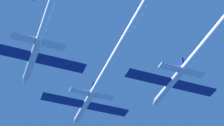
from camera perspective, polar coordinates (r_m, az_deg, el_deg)
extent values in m
cylinder|color=silver|center=(76.43, -4.07, -6.38)|extent=(1.17, 10.67, 1.17)
cone|color=silver|center=(81.77, -5.46, -8.70)|extent=(1.15, 2.35, 1.15)
ellipsoid|color=black|center=(78.60, -4.57, -6.95)|extent=(0.82, 2.13, 0.59)
cube|color=navy|center=(75.07, -7.34, -5.45)|extent=(8.11, 2.35, 0.26)
cube|color=navy|center=(77.20, -0.64, -6.86)|extent=(8.11, 2.35, 0.26)
cube|color=navy|center=(73.86, -3.02, -3.76)|extent=(0.31, 1.92, 1.71)
cube|color=silver|center=(72.32, -4.82, -4.19)|extent=(3.65, 1.41, 0.26)
cube|color=silver|center=(73.48, -1.21, -4.97)|extent=(3.65, 1.41, 0.26)
cylinder|color=white|center=(58.14, 3.43, 6.34)|extent=(1.06, 39.44, 1.06)
cylinder|color=silver|center=(64.12, -11.63, 0.57)|extent=(1.17, 10.67, 1.17)
cone|color=silver|center=(69.27, -12.71, -2.68)|extent=(1.15, 2.35, 1.15)
ellipsoid|color=black|center=(66.26, -11.98, -0.32)|extent=(0.82, 2.13, 0.59)
cube|color=navy|center=(63.52, -15.61, 1.81)|extent=(8.11, 2.35, 0.26)
cube|color=navy|center=(64.23, -7.51, -0.08)|extent=(8.11, 2.35, 0.26)
cube|color=navy|center=(61.85, -10.67, 3.98)|extent=(0.31, 1.92, 1.71)
cube|color=silver|center=(60.58, -13.00, 3.65)|extent=(3.65, 1.41, 0.26)
cube|color=silver|center=(60.97, -8.58, 2.60)|extent=(3.65, 1.41, 0.26)
cylinder|color=silver|center=(70.74, 8.56, -3.17)|extent=(1.17, 10.67, 1.17)
cone|color=silver|center=(75.39, 6.29, -5.93)|extent=(1.15, 2.35, 1.15)
ellipsoid|color=black|center=(72.67, 7.68, -3.88)|extent=(0.82, 2.13, 0.59)
cube|color=navy|center=(68.53, 5.33, -2.13)|extent=(8.11, 2.35, 0.26)
cube|color=navy|center=(72.45, 12.01, -3.67)|extent=(8.11, 2.35, 0.26)
cube|color=navy|center=(68.74, 10.07, -0.21)|extent=(0.31, 1.92, 1.71)
cube|color=silver|center=(66.68, 8.49, -0.60)|extent=(3.65, 1.41, 0.26)
cube|color=silver|center=(68.80, 12.05, -1.48)|extent=(3.65, 1.41, 0.26)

